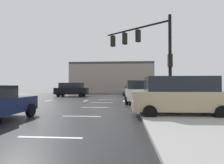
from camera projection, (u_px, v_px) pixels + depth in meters
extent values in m
plane|color=slate|center=(105.00, 101.00, 19.65)|extent=(120.00, 120.00, 0.00)
cube|color=#232326|center=(105.00, 101.00, 19.65)|extent=(44.00, 44.00, 0.02)
cube|color=white|center=(160.00, 103.00, 15.28)|extent=(4.00, 1.60, 0.06)
cube|color=silver|center=(50.00, 137.00, 5.70)|extent=(2.00, 0.15, 0.01)
cube|color=silver|center=(82.00, 116.00, 9.69)|extent=(2.00, 0.15, 0.01)
cube|color=silver|center=(95.00, 107.00, 13.67)|extent=(2.00, 0.15, 0.01)
cube|color=silver|center=(102.00, 103.00, 17.66)|extent=(2.00, 0.15, 0.01)
cube|color=silver|center=(107.00, 100.00, 21.65)|extent=(2.00, 0.15, 0.01)
cube|color=silver|center=(110.00, 97.00, 25.63)|extent=(2.00, 0.15, 0.01)
cube|color=silver|center=(112.00, 96.00, 29.62)|extent=(2.00, 0.15, 0.01)
cube|color=silver|center=(114.00, 95.00, 33.61)|extent=(2.00, 0.15, 0.01)
cube|color=silver|center=(115.00, 94.00, 37.59)|extent=(2.00, 0.15, 0.01)
cube|color=silver|center=(13.00, 100.00, 20.44)|extent=(0.15, 2.00, 0.01)
cube|color=silver|center=(49.00, 101.00, 20.12)|extent=(0.15, 2.00, 0.01)
cube|color=silver|center=(86.00, 101.00, 19.81)|extent=(0.15, 2.00, 0.01)
cube|color=silver|center=(124.00, 101.00, 19.50)|extent=(0.15, 2.00, 0.01)
cube|color=silver|center=(163.00, 101.00, 19.18)|extent=(0.15, 2.00, 0.01)
cube|color=silver|center=(204.00, 102.00, 18.87)|extent=(0.15, 2.00, 0.01)
cube|color=silver|center=(141.00, 105.00, 15.39)|extent=(0.45, 7.00, 0.01)
cylinder|color=black|center=(170.00, 60.00, 13.14)|extent=(0.22, 0.22, 6.42)
cylinder|color=black|center=(135.00, 29.00, 15.15)|extent=(4.77, 3.65, 0.14)
cube|color=black|center=(138.00, 36.00, 14.94)|extent=(0.44, 0.46, 0.95)
sphere|color=yellow|center=(136.00, 33.00, 15.05)|extent=(0.20, 0.20, 0.20)
cube|color=black|center=(125.00, 39.00, 15.82)|extent=(0.44, 0.46, 0.95)
sphere|color=yellow|center=(123.00, 36.00, 15.93)|extent=(0.20, 0.20, 0.20)
cube|color=black|center=(113.00, 41.00, 16.69)|extent=(0.44, 0.46, 0.95)
sphere|color=yellow|center=(112.00, 38.00, 16.80)|extent=(0.20, 0.20, 0.20)
cube|color=black|center=(170.00, 61.00, 13.14)|extent=(0.28, 0.36, 0.90)
cylinder|color=red|center=(222.00, 107.00, 9.84)|extent=(0.12, 0.11, 0.11)
cube|color=gray|center=(112.00, 79.00, 44.03)|extent=(18.27, 8.00, 6.29)
cube|color=#3F3D3A|center=(112.00, 65.00, 44.10)|extent=(18.27, 8.00, 0.50)
cube|color=tan|center=(179.00, 101.00, 9.69)|extent=(4.85, 2.06, 0.95)
cube|color=black|center=(179.00, 84.00, 9.71)|extent=(3.40, 1.87, 0.75)
cylinder|color=black|center=(150.00, 112.00, 8.79)|extent=(0.67, 0.24, 0.66)
cylinder|color=black|center=(145.00, 108.00, 10.74)|extent=(0.67, 0.24, 0.66)
cylinder|color=black|center=(222.00, 113.00, 8.62)|extent=(0.67, 0.24, 0.66)
cylinder|color=black|center=(204.00, 108.00, 10.56)|extent=(0.67, 0.24, 0.66)
sphere|color=white|center=(134.00, 101.00, 9.19)|extent=(0.18, 0.18, 0.18)
sphere|color=white|center=(132.00, 100.00, 10.44)|extent=(0.18, 0.18, 0.18)
cube|color=white|center=(137.00, 94.00, 17.46)|extent=(2.10, 4.86, 0.95)
cube|color=black|center=(137.00, 85.00, 17.48)|extent=(1.90, 3.42, 0.75)
cylinder|color=black|center=(126.00, 98.00, 19.12)|extent=(0.24, 0.67, 0.66)
cylinder|color=black|center=(145.00, 98.00, 19.03)|extent=(0.24, 0.67, 0.66)
cylinder|color=black|center=(127.00, 101.00, 15.86)|extent=(0.24, 0.67, 0.66)
cylinder|color=black|center=(150.00, 101.00, 15.77)|extent=(0.24, 0.67, 0.66)
sphere|color=white|center=(129.00, 93.00, 19.83)|extent=(0.18, 0.18, 0.18)
sphere|color=white|center=(141.00, 93.00, 19.78)|extent=(0.18, 0.18, 0.18)
cube|color=slate|center=(130.00, 92.00, 28.62)|extent=(2.17, 4.64, 0.70)
cube|color=black|center=(131.00, 88.00, 27.96)|extent=(1.86, 2.61, 0.55)
cylinder|color=black|center=(124.00, 94.00, 30.14)|extent=(0.27, 0.68, 0.66)
cylinder|color=black|center=(135.00, 94.00, 30.15)|extent=(0.27, 0.68, 0.66)
cylinder|color=black|center=(125.00, 95.00, 27.08)|extent=(0.27, 0.68, 0.66)
cylinder|color=black|center=(137.00, 95.00, 27.09)|extent=(0.27, 0.68, 0.66)
sphere|color=white|center=(125.00, 91.00, 30.82)|extent=(0.18, 0.18, 0.18)
sphere|color=white|center=(132.00, 91.00, 30.83)|extent=(0.18, 0.18, 0.18)
cube|color=black|center=(72.00, 91.00, 28.14)|extent=(4.82, 2.00, 0.95)
cube|color=black|center=(72.00, 85.00, 28.16)|extent=(3.38, 1.83, 0.75)
cylinder|color=black|center=(84.00, 94.00, 29.00)|extent=(0.66, 0.23, 0.66)
cylinder|color=black|center=(81.00, 95.00, 27.05)|extent=(0.66, 0.23, 0.66)
cylinder|color=black|center=(63.00, 94.00, 29.22)|extent=(0.66, 0.23, 0.66)
cylinder|color=black|center=(58.00, 94.00, 27.27)|extent=(0.66, 0.23, 0.66)
sphere|color=white|center=(88.00, 91.00, 28.61)|extent=(0.18, 0.18, 0.18)
sphere|color=white|center=(86.00, 91.00, 27.36)|extent=(0.18, 0.18, 0.18)
cylinder|color=black|center=(31.00, 110.00, 9.55)|extent=(0.23, 0.66, 0.66)
sphere|color=white|center=(11.00, 102.00, 10.36)|extent=(0.18, 0.18, 0.18)
sphere|color=white|center=(32.00, 102.00, 10.25)|extent=(0.18, 0.18, 0.18)
cylinder|color=black|center=(9.00, 101.00, 15.28)|extent=(0.67, 0.25, 0.66)
sphere|color=white|center=(15.00, 97.00, 14.94)|extent=(0.18, 0.18, 0.18)
sphere|color=white|center=(6.00, 98.00, 13.78)|extent=(0.18, 0.18, 0.18)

